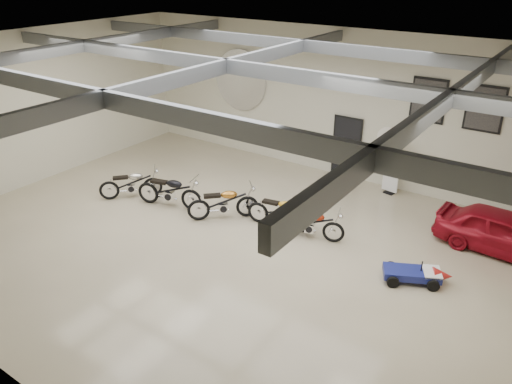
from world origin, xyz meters
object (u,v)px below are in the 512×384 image
Objects in this scene: motorcycle_red at (310,223)px; motorcycle_black at (169,190)px; motorcycle_silver at (131,183)px; motorcycle_yellow at (280,211)px; vintage_car at (503,232)px; motorcycle_gold at (223,202)px; go_kart at (418,271)px; banner_stand at (392,165)px.

motorcycle_black is at bearing 172.80° from motorcycle_red.
motorcycle_black reaches higher than motorcycle_silver.
vintage_car reaches higher than motorcycle_yellow.
motorcycle_gold is 1.10× the size of motorcycle_red.
motorcycle_gold is at bearing 172.41° from motorcycle_red.
motorcycle_yellow reaches higher than motorcycle_red.
motorcycle_silver is 1.19× the size of go_kart.
motorcycle_black reaches higher than motorcycle_gold.
motorcycle_silver is at bearing -177.89° from motorcycle_yellow.
motorcycle_silver is at bearing -133.80° from banner_stand.
banner_stand is 4.09m from motorcycle_red.
vintage_car is (1.34, 2.57, 0.28)m from go_kart.
motorcycle_silver is at bearing 110.09° from vintage_car.
go_kart is at bearing -22.78° from motorcycle_red.
motorcycle_gold reaches higher than go_kart.
motorcycle_gold is at bearing 155.11° from go_kart.
vintage_car is (5.43, 2.18, 0.06)m from motorcycle_yellow.
go_kart is (2.36, -4.31, -0.69)m from banner_stand.
banner_stand is 5.60m from motorcycle_gold.
go_kart is (9.03, 0.68, -0.21)m from motorcycle_silver.
motorcycle_black is 1.08× the size of motorcycle_yellow.
vintage_car is at bearing -29.48° from motorcycle_silver.
motorcycle_gold is at bearing -5.04° from motorcycle_black.
motorcycle_black is at bearing 111.38° from vintage_car.
banner_stand reaches higher than motorcycle_silver.
motorcycle_black is 4.54m from motorcycle_red.
banner_stand reaches higher than motorcycle_yellow.
motorcycle_red is at bearing -35.02° from motorcycle_gold.
motorcycle_silver is 3.33m from motorcycle_gold.
motorcycle_gold reaches higher than motorcycle_red.
motorcycle_silver is 0.57× the size of vintage_car.
vintage_car is (4.43, 2.25, 0.09)m from motorcycle_red.
motorcycle_yellow is at bearing -1.83° from motorcycle_black.
motorcycle_silver reaches higher than motorcycle_red.
motorcycle_silver is 10.86m from vintage_car.
motorcycle_yellow is 1.22× the size of go_kart.
motorcycle_yellow is (1.66, 0.50, -0.02)m from motorcycle_gold.
banner_stand is 4.11m from vintage_car.
motorcycle_yellow is at bearing 114.58° from vintage_car.
banner_stand is 1.02× the size of motorcycle_silver.
motorcycle_black is 1.85m from motorcycle_gold.
motorcycle_silver is 9.05m from go_kart.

